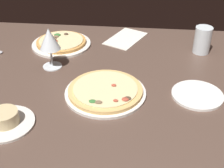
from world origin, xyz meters
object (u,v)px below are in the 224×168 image
Objects in this scene: ramekin_on_saucer at (5,120)px; side_plate at (197,95)px; pizza_side at (61,43)px; water_glass at (202,41)px; paper_menu at (126,38)px; pizza_main at (105,91)px; wine_glass_far at (49,40)px.

side_plate is at bearing -160.66° from ramekin_on_saucer.
water_glass is (-61.30, 0.48, 3.89)cm from pizza_side.
pizza_side is 1.23× the size of paper_menu.
side_plate is at bearing 147.76° from paper_menu.
pizza_main is at bearing 3.74° from side_plate.
pizza_main is at bearing 144.27° from wine_glass_far.
pizza_side is 65.19cm from side_plate.
water_glass is at bearing -162.74° from wine_glass_far.
paper_menu is (32.62, -10.12, -4.93)cm from water_glass.
pizza_main reaches higher than side_plate.
pizza_main is 30.36cm from wine_glass_far.
pizza_side is at bearing -94.17° from ramekin_on_saucer.
wine_glass_far reaches higher than pizza_side.
paper_menu is (27.03, -43.47, -0.30)cm from side_plate.
pizza_side is 1.48× the size of side_plate.
side_plate reaches higher than paper_menu.
side_plate is at bearing 80.49° from water_glass.
side_plate is at bearing 148.73° from pizza_side.
pizza_main is 33.92cm from ramekin_on_saucer.
ramekin_on_saucer is at bearing 39.75° from water_glass.
water_glass is (-37.14, -35.41, 3.86)cm from pizza_main.
ramekin_on_saucer reaches higher than pizza_main.
pizza_main is at bearing 110.22° from paper_menu.
pizza_side reaches higher than side_plate.
water_glass reaches higher than ramekin_on_saucer.
water_glass is 0.53× the size of paper_menu.
ramekin_on_saucer is 63.30cm from side_plate.
pizza_side is (24.17, -35.89, -0.03)cm from pizza_main.
ramekin_on_saucer is 0.81× the size of paper_menu.
water_glass reaches higher than pizza_side.
wine_glass_far is (23.18, -16.67, 10.31)cm from pizza_main.
wine_glass_far is 1.43× the size of water_glass.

